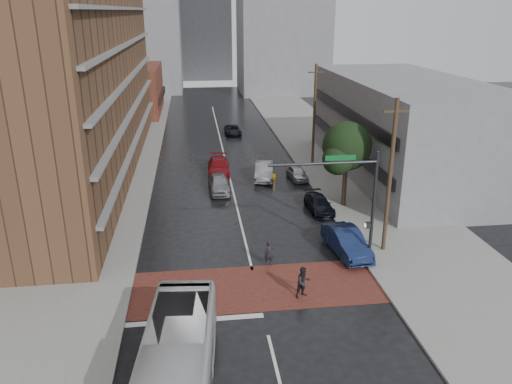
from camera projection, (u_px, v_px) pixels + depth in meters
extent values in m
plane|color=black|center=(258.00, 292.00, 27.88)|extent=(160.00, 160.00, 0.00)
cube|color=brown|center=(256.00, 287.00, 28.34)|extent=(14.00, 5.00, 0.02)
cube|color=gray|center=(111.00, 167.00, 49.80)|extent=(9.00, 90.00, 0.15)
cube|color=gray|center=(335.00, 159.00, 52.52)|extent=(9.00, 90.00, 0.15)
cube|color=brown|center=(65.00, 20.00, 43.80)|extent=(10.00, 44.00, 28.00)
cube|color=brown|center=(133.00, 90.00, 75.60)|extent=(8.00, 16.00, 7.00)
cube|color=gray|center=(404.00, 127.00, 46.93)|extent=(11.00, 26.00, 9.00)
cube|color=gray|center=(130.00, 4.00, 93.46)|extent=(18.00, 16.00, 32.00)
cube|color=gray|center=(203.00, 24.00, 112.32)|extent=(12.00, 10.00, 24.00)
cylinder|color=#332319|center=(345.00, 183.00, 39.39)|extent=(0.36, 0.36, 4.00)
sphere|color=black|center=(347.00, 146.00, 38.36)|extent=(3.80, 3.80, 3.80)
sphere|color=black|center=(338.00, 159.00, 37.78)|extent=(2.40, 2.40, 2.40)
sphere|color=black|center=(353.00, 151.00, 39.40)|extent=(2.60, 2.60, 2.60)
cylinder|color=#2D2D33|center=(373.00, 210.00, 29.84)|extent=(0.20, 0.20, 7.20)
cylinder|color=#2D2D33|center=(323.00, 164.00, 28.44)|extent=(6.40, 0.16, 0.16)
imported|color=gold|center=(275.00, 182.00, 28.45)|extent=(0.20, 0.16, 1.00)
cube|color=#0C5926|center=(341.00, 158.00, 28.45)|extent=(1.80, 0.05, 0.30)
cube|color=#2D2D33|center=(368.00, 225.00, 30.15)|extent=(0.30, 0.30, 0.35)
cylinder|color=#473321|center=(390.00, 179.00, 30.94)|extent=(0.26, 0.26, 10.00)
cube|color=#473321|center=(396.00, 111.00, 29.50)|extent=(1.60, 0.12, 0.12)
cylinder|color=#473321|center=(314.00, 115.00, 49.58)|extent=(0.26, 0.26, 10.00)
cube|color=#473321|center=(316.00, 72.00, 48.14)|extent=(1.60, 0.12, 0.12)
imported|color=silver|center=(174.00, 384.00, 18.73)|extent=(3.74, 11.65, 3.19)
imported|color=black|center=(269.00, 253.00, 30.52)|extent=(0.62, 0.42, 1.66)
imported|color=black|center=(303.00, 282.00, 27.14)|extent=(1.06, 0.95, 1.78)
imported|color=#93969A|center=(219.00, 184.00, 43.01)|extent=(1.85, 4.40, 1.49)
imported|color=#B0B1B8|center=(264.00, 171.00, 46.38)|extent=(2.40, 4.90, 1.55)
imported|color=maroon|center=(219.00, 166.00, 47.82)|extent=(2.27, 5.19, 1.48)
imported|color=black|center=(233.00, 130.00, 63.18)|extent=(2.02, 4.18, 1.15)
imported|color=#152249|center=(347.00, 242.00, 32.07)|extent=(2.30, 5.12, 1.63)
imported|color=black|center=(319.00, 204.00, 38.91)|extent=(1.91, 4.21, 1.20)
imported|color=#B3B6BB|center=(297.00, 173.00, 46.35)|extent=(1.75, 3.71, 1.23)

